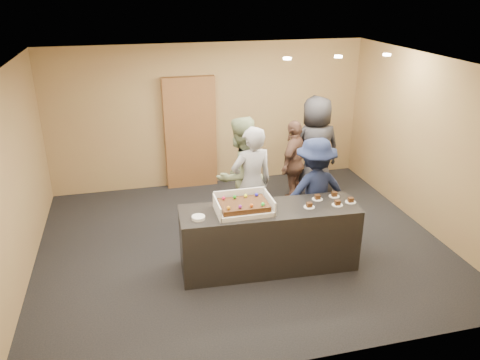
# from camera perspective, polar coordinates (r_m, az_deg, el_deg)

# --- Properties ---
(room) EXTENTS (6.04, 6.00, 2.70)m
(room) POSITION_cam_1_polar(r_m,az_deg,el_deg) (6.63, 0.22, 2.38)
(room) COLOR black
(room) RESTS_ON ground
(serving_counter) EXTENTS (2.43, 0.83, 0.90)m
(serving_counter) POSITION_cam_1_polar(r_m,az_deg,el_deg) (6.47, 3.53, -7.08)
(serving_counter) COLOR black
(serving_counter) RESTS_ON floor
(storage_cabinet) EXTENTS (0.97, 0.15, 2.12)m
(storage_cabinet) POSITION_cam_1_polar(r_m,az_deg,el_deg) (8.90, -6.06, 5.70)
(storage_cabinet) COLOR brown
(storage_cabinet) RESTS_ON floor
(cake_box) EXTENTS (0.73, 0.51, 0.22)m
(cake_box) POSITION_cam_1_polar(r_m,az_deg,el_deg) (6.17, 0.40, -3.36)
(cake_box) COLOR white
(cake_box) RESTS_ON serving_counter
(sheet_cake) EXTENTS (0.62, 0.43, 0.12)m
(sheet_cake) POSITION_cam_1_polar(r_m,az_deg,el_deg) (6.12, 0.45, -3.05)
(sheet_cake) COLOR #3D1D0D
(sheet_cake) RESTS_ON cake_box
(plate_stack) EXTENTS (0.17, 0.17, 0.04)m
(plate_stack) POSITION_cam_1_polar(r_m,az_deg,el_deg) (5.98, -5.10, -4.60)
(plate_stack) COLOR white
(plate_stack) RESTS_ON serving_counter
(slice_a) EXTENTS (0.15, 0.15, 0.07)m
(slice_a) POSITION_cam_1_polar(r_m,az_deg,el_deg) (6.34, 8.44, -3.11)
(slice_a) COLOR white
(slice_a) RESTS_ON serving_counter
(slice_b) EXTENTS (0.15, 0.15, 0.07)m
(slice_b) POSITION_cam_1_polar(r_m,az_deg,el_deg) (6.58, 9.42, -2.15)
(slice_b) COLOR white
(slice_b) RESTS_ON serving_counter
(slice_c) EXTENTS (0.15, 0.15, 0.07)m
(slice_c) POSITION_cam_1_polar(r_m,az_deg,el_deg) (6.46, 11.78, -2.83)
(slice_c) COLOR white
(slice_c) RESTS_ON serving_counter
(slice_d) EXTENTS (0.15, 0.15, 0.07)m
(slice_d) POSITION_cam_1_polar(r_m,az_deg,el_deg) (6.71, 11.42, -1.80)
(slice_d) COLOR white
(slice_d) RESTS_ON serving_counter
(slice_e) EXTENTS (0.15, 0.15, 0.07)m
(slice_e) POSITION_cam_1_polar(r_m,az_deg,el_deg) (6.58, 13.34, -2.47)
(slice_e) COLOR white
(slice_e) RESTS_ON serving_counter
(person_server_grey) EXTENTS (0.71, 0.52, 1.79)m
(person_server_grey) POSITION_cam_1_polar(r_m,az_deg,el_deg) (7.02, 1.44, -0.46)
(person_server_grey) COLOR #96969B
(person_server_grey) RESTS_ON floor
(person_sage_man) EXTENTS (1.13, 1.06, 1.85)m
(person_sage_man) POSITION_cam_1_polar(r_m,az_deg,el_deg) (7.26, 0.04, 0.61)
(person_sage_man) COLOR gray
(person_sage_man) RESTS_ON floor
(person_navy_man) EXTENTS (1.09, 0.65, 1.65)m
(person_navy_man) POSITION_cam_1_polar(r_m,az_deg,el_deg) (7.00, 9.06, -1.42)
(person_navy_man) COLOR #151D3C
(person_navy_man) RESTS_ON floor
(person_brown_extra) EXTENTS (0.89, 0.92, 1.54)m
(person_brown_extra) POSITION_cam_1_polar(r_m,az_deg,el_deg) (8.22, 6.58, 2.05)
(person_brown_extra) COLOR brown
(person_brown_extra) RESTS_ON floor
(person_dark_suit) EXTENTS (0.97, 0.67, 1.91)m
(person_dark_suit) POSITION_cam_1_polar(r_m,az_deg,el_deg) (8.38, 9.16, 3.67)
(person_dark_suit) COLOR #252429
(person_dark_suit) RESTS_ON floor
(ceiling_spotlights) EXTENTS (1.72, 0.12, 0.03)m
(ceiling_spotlights) POSITION_cam_1_polar(r_m,az_deg,el_deg) (7.30, 11.90, 14.52)
(ceiling_spotlights) COLOR #FFEAC6
(ceiling_spotlights) RESTS_ON ceiling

